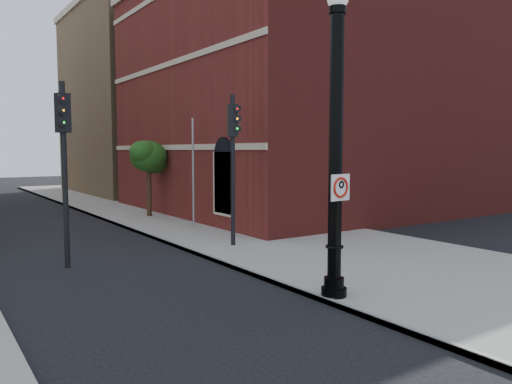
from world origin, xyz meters
TOP-DOWN VIEW (x-y plane):
  - ground at (0.00, 0.00)m, footprint 120.00×120.00m
  - sidewalk_right at (6.00, 10.00)m, footprint 8.00×60.00m
  - curb_edge at (2.05, 10.00)m, footprint 0.10×60.00m
  - brick_wall_building at (16.00, 14.00)m, footprint 22.30×16.30m
  - bg_building_tan_b at (16.00, 30.00)m, footprint 22.00×14.00m
  - lamppost at (2.32, -0.33)m, footprint 0.57×0.57m
  - no_parking_sign at (2.30, -0.50)m, footprint 0.58×0.09m
  - traffic_signal_left at (-1.82, 6.34)m, footprint 0.42×0.47m
  - traffic_signal_right at (3.59, 6.03)m, footprint 0.42×0.46m
  - utility_pole at (4.22, 10.24)m, footprint 0.09×0.09m
  - street_tree_c at (4.14, 14.85)m, footprint 2.13×1.92m

SIDE VIEW (x-z plane):
  - ground at x=0.00m, z-range 0.00..0.00m
  - sidewalk_right at x=6.00m, z-range 0.00..0.12m
  - curb_edge at x=2.05m, z-range 0.00..0.14m
  - utility_pole at x=4.22m, z-range 0.00..4.68m
  - no_parking_sign at x=2.30m, z-range 2.28..2.85m
  - street_tree_c at x=4.14m, z-range 1.09..4.93m
  - lamppost at x=2.32m, z-range -0.26..6.53m
  - traffic_signal_right at x=3.59m, z-range 0.91..6.13m
  - traffic_signal_left at x=-1.82m, z-range 0.92..6.21m
  - brick_wall_building at x=16.00m, z-range 0.01..12.51m
  - bg_building_tan_b at x=16.00m, z-range 0.00..14.00m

